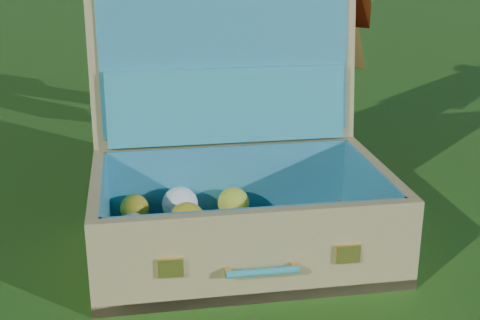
% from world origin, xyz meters
% --- Properties ---
extents(ground, '(60.00, 60.00, 0.00)m').
position_xyz_m(ground, '(0.00, 0.00, 0.00)').
color(ground, '#215114').
rests_on(ground, ground).
extents(suitcase, '(0.70, 0.59, 0.62)m').
position_xyz_m(suitcase, '(0.04, 0.26, 0.18)').
color(suitcase, tan).
rests_on(suitcase, ground).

